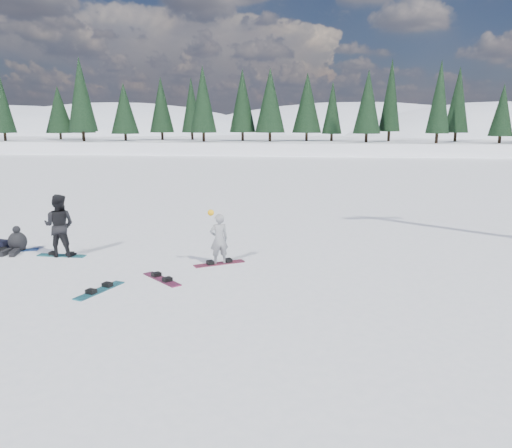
{
  "coord_description": "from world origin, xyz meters",
  "views": [
    {
      "loc": [
        3.9,
        -11.98,
        4.05
      ],
      "look_at": [
        2.21,
        2.29,
        1.1
      ],
      "focal_mm": 35.0,
      "sensor_mm": 36.0,
      "label": 1
    }
  ],
  "objects": [
    {
      "name": "seated_rider",
      "position": [
        -5.44,
        2.36,
        0.32
      ],
      "size": [
        0.65,
        1.01,
        0.83
      ],
      "rotation": [
        0.0,
        0.0,
        0.12
      ],
      "color": "black",
      "rests_on": "ground"
    },
    {
      "name": "snowboard_man",
      "position": [
        -3.79,
        2.04,
        0.01
      ],
      "size": [
        1.51,
        0.31,
        0.03
      ],
      "primitive_type": "cube",
      "rotation": [
        0.0,
        0.0,
        -0.02
      ],
      "color": "#177781",
      "rests_on": "ground"
    },
    {
      "name": "snowboarder_man",
      "position": [
        -3.79,
        2.04,
        0.96
      ],
      "size": [
        0.97,
        0.78,
        1.92
      ],
      "primitive_type": "imported",
      "rotation": [
        0.0,
        0.0,
        3.2
      ],
      "color": "black",
      "rests_on": "ground"
    },
    {
      "name": "snowboard_loose_a",
      "position": [
        -1.26,
        -0.92,
        0.01
      ],
      "size": [
        0.75,
        1.51,
        0.03
      ],
      "primitive_type": "cube",
      "rotation": [
        0.0,
        0.0,
        1.24
      ],
      "color": "#177082",
      "rests_on": "ground"
    },
    {
      "name": "alpine_backdrop",
      "position": [
        -11.72,
        189.17,
        -13.97
      ],
      "size": [
        412.5,
        227.0,
        53.2
      ],
      "color": "white",
      "rests_on": "ground"
    },
    {
      "name": "snowboard_woman",
      "position": [
        1.2,
        1.74,
        0.01
      ],
      "size": [
        1.43,
        1.02,
        0.03
      ],
      "primitive_type": "cube",
      "rotation": [
        0.0,
        0.0,
        0.55
      ],
      "color": "maroon",
      "rests_on": "ground"
    },
    {
      "name": "snowboard_loose_b",
      "position": [
        -0.02,
        0.12,
        0.01
      ],
      "size": [
        1.29,
        1.22,
        0.03
      ],
      "primitive_type": "cube",
      "rotation": [
        0.0,
        0.0,
        -0.74
      ],
      "color": "maroon",
      "rests_on": "ground"
    },
    {
      "name": "snowboard_loose_c",
      "position": [
        -5.63,
        2.43,
        0.01
      ],
      "size": [
        1.51,
        0.76,
        0.03
      ],
      "primitive_type": "cube",
      "rotation": [
        0.0,
        0.0,
        0.34
      ],
      "color": "#1C479D",
      "rests_on": "ground"
    },
    {
      "name": "ground",
      "position": [
        0.0,
        0.0,
        0.0
      ],
      "size": [
        420.0,
        420.0,
        0.0
      ],
      "primitive_type": "plane",
      "color": "white",
      "rests_on": "ground"
    },
    {
      "name": "gear_bag",
      "position": [
        -6.14,
        2.61,
        0.15
      ],
      "size": [
        0.5,
        0.39,
        0.3
      ],
      "primitive_type": "cube",
      "rotation": [
        0.0,
        0.0,
        -0.21
      ],
      "color": "black",
      "rests_on": "ground"
    },
    {
      "name": "snowboarder_woman",
      "position": [
        1.2,
        1.74,
        0.76
      ],
      "size": [
        0.65,
        0.57,
        1.63
      ],
      "rotation": [
        0.0,
        0.0,
        3.63
      ],
      "color": "#9F9FA4",
      "rests_on": "ground"
    }
  ]
}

